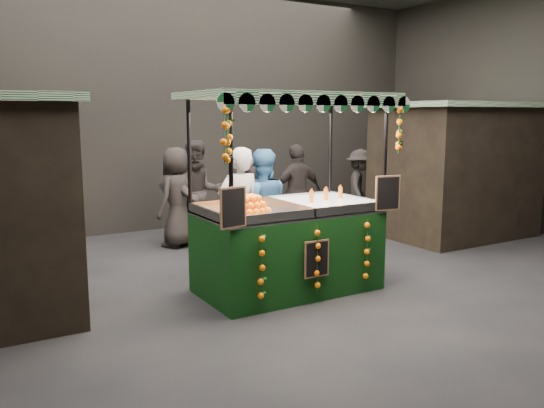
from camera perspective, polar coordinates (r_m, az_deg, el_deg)
ground at (r=7.77m, az=4.30°, el=-8.62°), size 12.00×12.00×0.00m
market_hall at (r=7.47m, az=4.62°, el=16.92°), size 12.10×10.10×5.05m
neighbour_stall_right at (r=11.54m, az=18.19°, el=3.40°), size 3.00×2.20×2.60m
juice_stall at (r=7.47m, az=1.86°, el=-2.81°), size 2.73×1.61×2.64m
vendor_grey at (r=8.16m, az=-3.38°, el=-0.85°), size 0.72×0.50×1.91m
vendor_blue at (r=8.57m, az=-1.12°, el=-0.54°), size 1.09×0.97×1.86m
shopper_0 at (r=9.21m, az=-1.82°, el=-0.48°), size 0.65×0.47×1.66m
shopper_1 at (r=10.17m, az=-7.48°, el=1.09°), size 1.06×0.90×1.92m
shopper_2 at (r=10.53m, az=2.62°, el=1.18°), size 1.08×0.47×1.83m
shopper_3 at (r=12.10m, az=8.98°, el=1.68°), size 1.16×1.20×1.65m
shopper_4 at (r=10.16m, az=-9.64°, el=0.69°), size 1.05×0.96×1.80m
shopper_5 at (r=12.97m, az=12.13°, el=1.97°), size 0.89×1.55×1.60m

